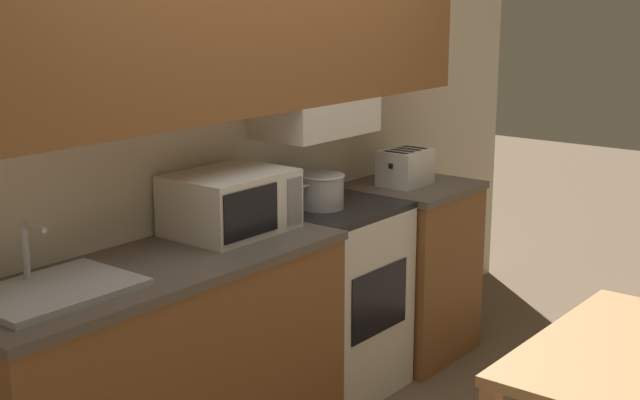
# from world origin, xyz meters

# --- Properties ---
(wall_back) EXTENTS (5.25, 0.38, 2.55)m
(wall_back) POSITION_xyz_m (0.01, -0.07, 1.52)
(wall_back) COLOR silver
(wall_back) RESTS_ON ground_plane
(lower_counter_main) EXTENTS (1.61, 0.60, 0.93)m
(lower_counter_main) POSITION_xyz_m (-0.63, -0.29, 0.46)
(lower_counter_main) COLOR brown
(lower_counter_main) RESTS_ON ground_plane
(lower_counter_right_stub) EXTENTS (0.62, 0.60, 0.93)m
(lower_counter_right_stub) POSITION_xyz_m (1.12, -0.29, 0.47)
(lower_counter_right_stub) COLOR brown
(lower_counter_right_stub) RESTS_ON ground_plane
(stove_range) EXTENTS (0.62, 0.54, 0.93)m
(stove_range) POSITION_xyz_m (0.49, -0.27, 0.46)
(stove_range) COLOR white
(stove_range) RESTS_ON ground_plane
(cooking_pot) EXTENTS (0.29, 0.22, 0.16)m
(cooking_pot) POSITION_xyz_m (0.42, -0.26, 1.01)
(cooking_pot) COLOR #B7BABF
(cooking_pot) RESTS_ON stove_range
(microwave) EXTENTS (0.50, 0.38, 0.25)m
(microwave) POSITION_xyz_m (-0.13, -0.21, 1.05)
(microwave) COLOR white
(microwave) RESTS_ON lower_counter_main
(toaster) EXTENTS (0.27, 0.20, 0.18)m
(toaster) POSITION_xyz_m (1.08, -0.28, 1.02)
(toaster) COLOR white
(toaster) RESTS_ON lower_counter_right_stub
(sink_basin) EXTENTS (0.54, 0.39, 0.23)m
(sink_basin) POSITION_xyz_m (-1.07, -0.29, 0.94)
(sink_basin) COLOR #B7BABF
(sink_basin) RESTS_ON lower_counter_main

